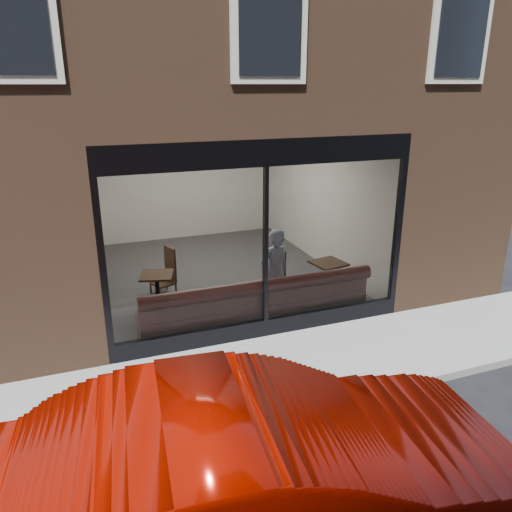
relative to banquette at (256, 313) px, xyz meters
name	(u,v)px	position (x,y,z in m)	size (l,w,h in m)	color
ground	(323,406)	(0.00, -2.45, -0.23)	(120.00, 120.00, 0.00)	black
sidewalk_near	(291,367)	(0.00, -1.45, -0.22)	(40.00, 2.00, 0.01)	gray
kerb_near	(325,404)	(0.00, -2.50, -0.17)	(40.00, 0.10, 0.12)	gray
host_building_pier_left	(25,189)	(-3.75, 5.55, 1.38)	(2.50, 12.00, 3.20)	brown
host_building_pier_right	(310,170)	(3.75, 5.55, 1.38)	(2.50, 12.00, 3.20)	brown
host_building_backfill	(160,163)	(0.00, 8.55, 1.38)	(5.00, 6.00, 3.20)	brown
cafe_floor	(215,274)	(0.00, 2.55, -0.21)	(6.00, 6.00, 0.00)	#2D2D30
cafe_ceiling	(211,124)	(0.00, 2.55, 2.97)	(6.00, 6.00, 0.00)	white
cafe_wall_back	(181,179)	(0.00, 5.54, 1.37)	(5.00, 5.00, 0.00)	silver
cafe_wall_left	(88,214)	(-2.49, 2.55, 1.37)	(6.00, 6.00, 0.00)	silver
cafe_wall_right	(320,194)	(2.49, 2.55, 1.37)	(6.00, 6.00, 0.00)	silver
storefront_kick	(265,327)	(0.00, -0.40, -0.08)	(5.00, 0.10, 0.30)	black
storefront_header	(266,153)	(0.00, -0.40, 2.77)	(5.00, 0.10, 0.40)	black
storefront_mullion	(265,247)	(0.00, -0.40, 1.32)	(0.06, 0.10, 2.50)	black
storefront_glass	(266,247)	(0.00, -0.43, 1.33)	(4.80, 4.80, 0.00)	white
banquette	(256,313)	(0.00, 0.00, 0.00)	(4.00, 0.55, 0.45)	#3C1716
person	(274,273)	(0.43, 0.25, 0.59)	(0.59, 0.39, 1.62)	#95A2C4
cafe_table_left	(156,275)	(-1.49, 1.08, 0.52)	(0.56, 0.56, 0.04)	#311D13
cafe_table_right	(328,263)	(1.67, 0.55, 0.52)	(0.58, 0.58, 0.04)	#311D13
cafe_chair_left	(163,283)	(-1.25, 1.89, 0.01)	(0.38, 0.38, 0.04)	#311D13
cafe_chair_right	(271,284)	(0.72, 1.10, 0.01)	(0.45, 0.45, 0.04)	#311D13
wall_poster	(94,230)	(-2.45, 1.51, 1.32)	(0.02, 0.66, 0.88)	white
parked_car	(258,486)	(-1.57, -4.22, 0.59)	(1.73, 4.95, 1.63)	#8B0900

